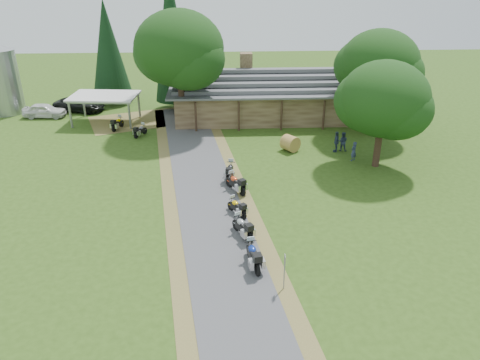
{
  "coord_description": "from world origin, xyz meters",
  "views": [
    {
      "loc": [
        0.06,
        -22.26,
        14.9
      ],
      "look_at": [
        1.42,
        5.41,
        1.6
      ],
      "focal_mm": 35.0,
      "sensor_mm": 36.0,
      "label": 1
    }
  ],
  "objects_px": {
    "hay_bale": "(290,143)",
    "motorcycle_carport_b": "(140,130)",
    "motorcycle_row_c": "(237,206)",
    "motorcycle_carport_a": "(117,123)",
    "silo": "(2,79)",
    "lodge": "(276,92)",
    "motorcycle_row_e": "(230,170)",
    "carport": "(106,109)",
    "car_dark_suv": "(79,101)",
    "motorcycle_row_b": "(242,226)",
    "car_white_sedan": "(44,109)",
    "motorcycle_row_d": "(236,182)",
    "motorcycle_row_a": "(253,254)"
  },
  "relations": [
    {
      "from": "lodge",
      "to": "motorcycle_row_d",
      "type": "distance_m",
      "value": 17.83
    },
    {
      "from": "motorcycle_row_e",
      "to": "car_dark_suv",
      "type": "bearing_deg",
      "value": 50.16
    },
    {
      "from": "car_dark_suv",
      "to": "motorcycle_row_b",
      "type": "height_order",
      "value": "car_dark_suv"
    },
    {
      "from": "lodge",
      "to": "motorcycle_row_b",
      "type": "distance_m",
      "value": 23.43
    },
    {
      "from": "motorcycle_carport_a",
      "to": "lodge",
      "type": "bearing_deg",
      "value": -59.02
    },
    {
      "from": "motorcycle_row_e",
      "to": "carport",
      "type": "bearing_deg",
      "value": 49.7
    },
    {
      "from": "lodge",
      "to": "motorcycle_row_a",
      "type": "relative_size",
      "value": 10.2
    },
    {
      "from": "motorcycle_row_d",
      "to": "motorcycle_carport_a",
      "type": "distance_m",
      "value": 17.23
    },
    {
      "from": "car_dark_suv",
      "to": "motorcycle_row_a",
      "type": "xyz_separation_m",
      "value": [
        16.31,
        -28.38,
        -0.38
      ]
    },
    {
      "from": "motorcycle_row_b",
      "to": "motorcycle_row_c",
      "type": "xyz_separation_m",
      "value": [
        -0.22,
        2.57,
        -0.09
      ]
    },
    {
      "from": "motorcycle_row_c",
      "to": "hay_bale",
      "type": "height_order",
      "value": "hay_bale"
    },
    {
      "from": "silo",
      "to": "motorcycle_row_c",
      "type": "bearing_deg",
      "value": -44.55
    },
    {
      "from": "motorcycle_row_e",
      "to": "motorcycle_carport_a",
      "type": "height_order",
      "value": "motorcycle_row_e"
    },
    {
      "from": "hay_bale",
      "to": "motorcycle_carport_a",
      "type": "bearing_deg",
      "value": 158.38
    },
    {
      "from": "car_dark_suv",
      "to": "motorcycle_row_e",
      "type": "relative_size",
      "value": 2.93
    },
    {
      "from": "carport",
      "to": "motorcycle_carport_b",
      "type": "xyz_separation_m",
      "value": [
        3.88,
        -4.13,
        -0.8
      ]
    },
    {
      "from": "motorcycle_row_a",
      "to": "motorcycle_row_b",
      "type": "distance_m",
      "value": 2.98
    },
    {
      "from": "motorcycle_row_a",
      "to": "motorcycle_row_d",
      "type": "height_order",
      "value": "motorcycle_row_a"
    },
    {
      "from": "motorcycle_row_b",
      "to": "carport",
      "type": "bearing_deg",
      "value": 3.37
    },
    {
      "from": "silo",
      "to": "motorcycle_row_d",
      "type": "relative_size",
      "value": 3.47
    },
    {
      "from": "silo",
      "to": "motorcycle_carport_a",
      "type": "distance_m",
      "value": 14.1
    },
    {
      "from": "motorcycle_row_e",
      "to": "motorcycle_carport_b",
      "type": "relative_size",
      "value": 1.16
    },
    {
      "from": "car_white_sedan",
      "to": "motorcycle_row_c",
      "type": "xyz_separation_m",
      "value": [
        18.7,
        -20.88,
        -0.31
      ]
    },
    {
      "from": "motorcycle_row_e",
      "to": "motorcycle_carport_a",
      "type": "distance_m",
      "value": 15.41
    },
    {
      "from": "silo",
      "to": "car_white_sedan",
      "type": "height_order",
      "value": "silo"
    },
    {
      "from": "lodge",
      "to": "motorcycle_row_d",
      "type": "relative_size",
      "value": 10.55
    },
    {
      "from": "motorcycle_row_d",
      "to": "motorcycle_carport_b",
      "type": "bearing_deg",
      "value": 4.11
    },
    {
      "from": "car_dark_suv",
      "to": "motorcycle_row_d",
      "type": "height_order",
      "value": "car_dark_suv"
    },
    {
      "from": "car_dark_suv",
      "to": "motorcycle_row_e",
      "type": "xyz_separation_m",
      "value": [
        15.41,
        -17.51,
        -0.43
      ]
    },
    {
      "from": "car_white_sedan",
      "to": "motorcycle_row_c",
      "type": "distance_m",
      "value": 28.03
    },
    {
      "from": "silo",
      "to": "motorcycle_carport_b",
      "type": "distance_m",
      "value": 17.09
    },
    {
      "from": "lodge",
      "to": "motorcycle_row_b",
      "type": "height_order",
      "value": "lodge"
    },
    {
      "from": "motorcycle_row_b",
      "to": "motorcycle_row_e",
      "type": "relative_size",
      "value": 1.01
    },
    {
      "from": "motorcycle_carport_b",
      "to": "motorcycle_row_d",
      "type": "bearing_deg",
      "value": -117.25
    },
    {
      "from": "carport",
      "to": "hay_bale",
      "type": "relative_size",
      "value": 4.8
    },
    {
      "from": "car_white_sedan",
      "to": "motorcycle_carport_b",
      "type": "height_order",
      "value": "car_white_sedan"
    },
    {
      "from": "motorcycle_row_c",
      "to": "motorcycle_carport_b",
      "type": "bearing_deg",
      "value": -3.57
    },
    {
      "from": "motorcycle_row_e",
      "to": "hay_bale",
      "type": "height_order",
      "value": "motorcycle_row_e"
    },
    {
      "from": "motorcycle_row_c",
      "to": "motorcycle_carport_a",
      "type": "xyz_separation_m",
      "value": [
        -10.59,
        16.79,
        0.05
      ]
    },
    {
      "from": "carport",
      "to": "car_dark_suv",
      "type": "bearing_deg",
      "value": 138.71
    },
    {
      "from": "motorcycle_row_e",
      "to": "motorcycle_row_d",
      "type": "bearing_deg",
      "value": -162.32
    },
    {
      "from": "lodge",
      "to": "motorcycle_row_d",
      "type": "xyz_separation_m",
      "value": [
        -4.81,
        -17.08,
        -1.76
      ]
    },
    {
      "from": "lodge",
      "to": "motorcycle_row_c",
      "type": "relative_size",
      "value": 12.42
    },
    {
      "from": "lodge",
      "to": "motorcycle_carport_a",
      "type": "xyz_separation_m",
      "value": [
        -15.46,
        -3.54,
        -1.81
      ]
    },
    {
      "from": "silo",
      "to": "hay_bale",
      "type": "bearing_deg",
      "value": -23.31
    },
    {
      "from": "lodge",
      "to": "hay_bale",
      "type": "xyz_separation_m",
      "value": [
        0.1,
        -9.71,
        -1.79
      ]
    },
    {
      "from": "hay_bale",
      "to": "motorcycle_carport_b",
      "type": "bearing_deg",
      "value": 162.24
    },
    {
      "from": "carport",
      "to": "motorcycle_row_e",
      "type": "height_order",
      "value": "carport"
    },
    {
      "from": "carport",
      "to": "car_dark_suv",
      "type": "relative_size",
      "value": 1.11
    },
    {
      "from": "silo",
      "to": "motorcycle_row_d",
      "type": "distance_m",
      "value": 30.35
    }
  ]
}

